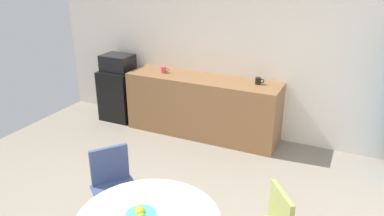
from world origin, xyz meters
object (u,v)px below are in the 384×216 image
Objects in this scene: mini_fridge at (120,94)px; microwave at (118,63)px; mug_white at (164,70)px; mug_green at (258,81)px; chair_navy at (113,180)px.

microwave is (0.00, 0.00, 0.54)m from mini_fridge.
mug_white and mug_green have the same top height.
microwave is at bearing 179.72° from mug_white.
mug_green is (2.32, 0.07, 0.53)m from mini_fridge.
mug_green reaches higher than chair_navy.
microwave is 0.85m from mug_white.
mug_green is at bearing 2.80° from mug_white.
mug_white is at bearing -0.28° from microwave.
mini_fridge is at bearing 179.72° from mug_white.
mini_fridge is 6.41× the size of mug_white.
microwave is 3.72× the size of mug_green.
microwave is 2.32m from mug_green.
chair_navy is 6.43× the size of mug_white.
mini_fridge is at bearing 0.00° from microwave.
mug_white reaches higher than mini_fridge.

